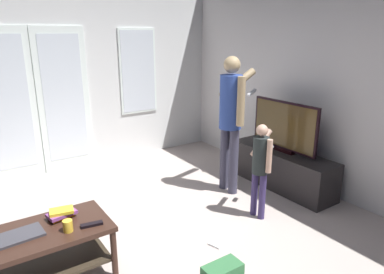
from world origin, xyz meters
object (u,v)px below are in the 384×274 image
(tv_stand, at_px, (281,169))
(loose_keyboard, at_px, (226,236))
(coffee_table, at_px, (44,245))
(tv_remote_black, at_px, (92,224))
(person_child, at_px, (261,163))
(flat_screen_tv, at_px, (284,126))
(laptop_closed, at_px, (19,236))
(cup_near_edge, at_px, (68,226))
(person_adult, at_px, (231,113))
(book_stack, at_px, (62,213))

(tv_stand, distance_m, loose_keyboard, 1.47)
(loose_keyboard, bearing_deg, tv_stand, 21.08)
(coffee_table, xyz_separation_m, tv_remote_black, (0.34, -0.15, 0.14))
(person_child, bearing_deg, tv_stand, 26.40)
(flat_screen_tv, bearing_deg, laptop_closed, -176.08)
(coffee_table, distance_m, cup_near_edge, 0.27)
(loose_keyboard, bearing_deg, person_adult, 48.33)
(cup_near_edge, bearing_deg, book_stack, 86.55)
(cup_near_edge, height_order, tv_remote_black, cup_near_edge)
(loose_keyboard, bearing_deg, person_child, 12.67)
(flat_screen_tv, height_order, tv_remote_black, flat_screen_tv)
(tv_stand, distance_m, flat_screen_tv, 0.57)
(tv_stand, relative_size, flat_screen_tv, 1.49)
(laptop_closed, xyz_separation_m, cup_near_edge, (0.33, -0.13, 0.04))
(cup_near_edge, xyz_separation_m, book_stack, (0.01, 0.23, -0.01))
(book_stack, bearing_deg, person_adult, 10.50)
(coffee_table, distance_m, tv_stand, 2.96)
(coffee_table, height_order, person_child, person_child)
(cup_near_edge, height_order, book_stack, cup_near_edge)
(flat_screen_tv, distance_m, book_stack, 2.79)
(person_child, xyz_separation_m, laptop_closed, (-2.31, 0.19, -0.14))
(person_adult, height_order, loose_keyboard, person_adult)
(loose_keyboard, xyz_separation_m, cup_near_edge, (-1.43, 0.18, 0.51))
(tv_stand, height_order, flat_screen_tv, flat_screen_tv)
(flat_screen_tv, relative_size, person_adult, 0.59)
(book_stack, bearing_deg, tv_remote_black, -57.78)
(person_adult, xyz_separation_m, laptop_closed, (-2.48, -0.50, -0.53))
(laptop_closed, distance_m, cup_near_edge, 0.35)
(person_adult, xyz_separation_m, loose_keyboard, (-0.72, -0.81, -1.00))
(cup_near_edge, bearing_deg, flat_screen_tv, 7.00)
(tv_stand, distance_m, laptop_closed, 3.13)
(flat_screen_tv, bearing_deg, cup_near_edge, -173.00)
(book_stack, bearing_deg, laptop_closed, -162.84)
(loose_keyboard, bearing_deg, cup_near_edge, 172.70)
(tv_stand, height_order, laptop_closed, laptop_closed)
(coffee_table, relative_size, person_child, 0.97)
(cup_near_edge, distance_m, tv_remote_black, 0.18)
(flat_screen_tv, xyz_separation_m, cup_near_edge, (-2.78, -0.34, -0.29))
(coffee_table, bearing_deg, person_child, -4.90)
(person_adult, bearing_deg, tv_remote_black, -161.73)
(person_child, xyz_separation_m, loose_keyboard, (-0.55, -0.12, -0.61))
(person_child, height_order, tv_remote_black, person_child)
(flat_screen_tv, relative_size, tv_remote_black, 5.79)
(tv_remote_black, xyz_separation_m, book_stack, (-0.16, 0.26, 0.03))
(person_adult, xyz_separation_m, cup_near_edge, (-2.16, -0.63, -0.49))
(tv_remote_black, bearing_deg, tv_stand, 17.92)
(loose_keyboard, distance_m, laptop_closed, 1.85)
(person_adult, distance_m, tv_remote_black, 2.15)
(tv_stand, height_order, cup_near_edge, cup_near_edge)
(coffee_table, xyz_separation_m, person_child, (2.15, -0.18, 0.28))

